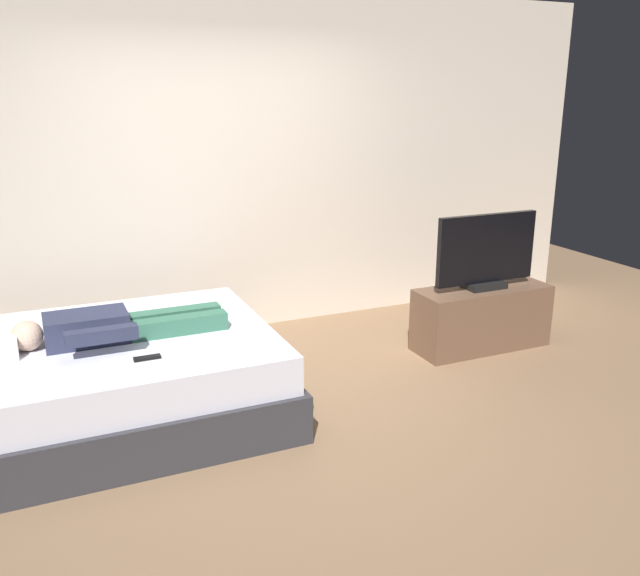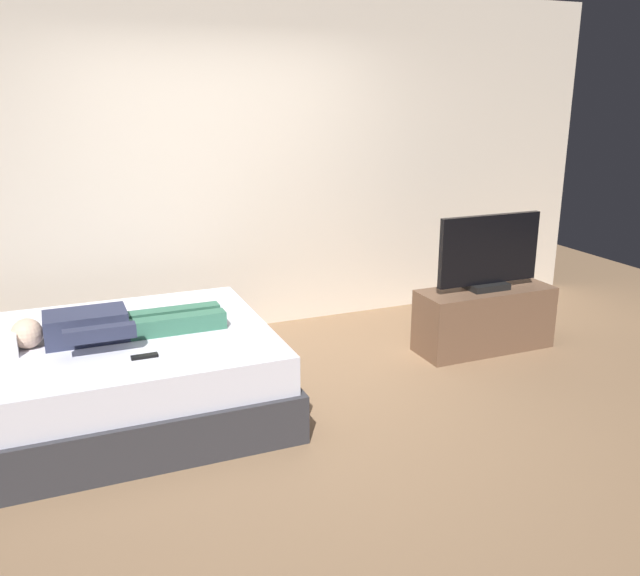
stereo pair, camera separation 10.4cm
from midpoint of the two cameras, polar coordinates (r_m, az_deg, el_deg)
ground_plane at (r=4.39m, az=-1.88°, el=-10.51°), size 10.00×10.00×0.00m
back_wall at (r=5.69m, az=-4.40°, el=10.50°), size 6.40×0.10×2.80m
bed at (r=4.41m, az=-17.03°, el=-7.38°), size 2.08×1.62×0.54m
person at (r=4.26m, az=-17.00°, el=-3.09°), size 1.26×0.46×0.18m
remote at (r=3.92m, az=-14.07°, el=-5.70°), size 0.15×0.04×0.02m
tv_stand at (r=5.48m, az=14.40°, el=-2.59°), size 1.10×0.40×0.50m
tv at (r=5.33m, az=14.81°, el=2.85°), size 0.88×0.20×0.59m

